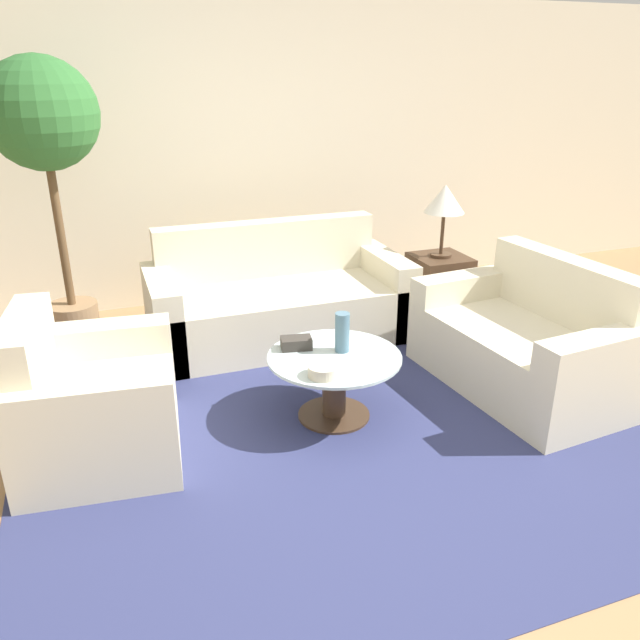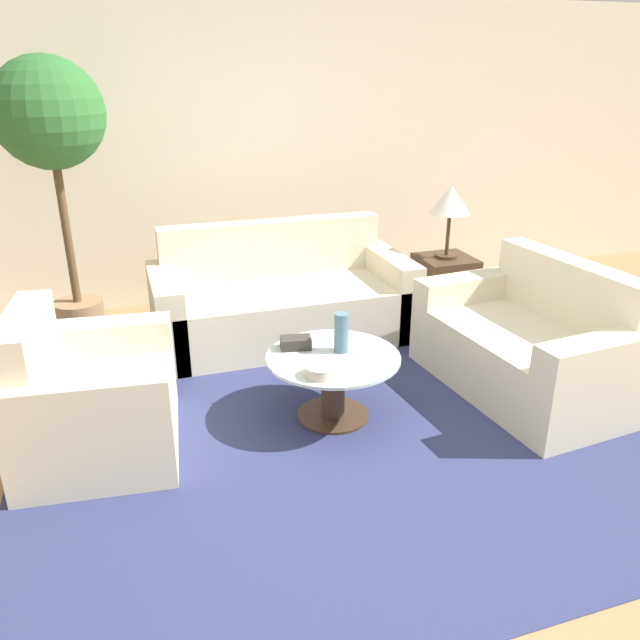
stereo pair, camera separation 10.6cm
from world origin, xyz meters
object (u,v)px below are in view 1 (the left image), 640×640
object	(u,v)px
book_stack	(296,343)
loveseat	(529,345)
sofa_main	(277,302)
potted_plant	(45,139)
coffee_table	(334,377)
armchair	(88,407)
table_lamp	(445,201)
vase	(342,332)
bowl	(323,371)

from	to	relation	value
book_stack	loveseat	bearing A→B (deg)	2.21
loveseat	sofa_main	bearing A→B (deg)	-140.73
potted_plant	loveseat	bearing A→B (deg)	-29.76
coffee_table	armchair	bearing A→B (deg)	175.81
table_lamp	potted_plant	world-z (taller)	potted_plant
coffee_table	vase	xyz separation A→B (m)	(0.07, 0.05, 0.27)
potted_plant	vase	xyz separation A→B (m)	(1.55, -1.54, -1.02)
potted_plant	book_stack	xyz separation A→B (m)	(1.30, -1.41, -1.11)
vase	armchair	bearing A→B (deg)	177.79
bowl	coffee_table	bearing A→B (deg)	55.51
vase	book_stack	xyz separation A→B (m)	(-0.25, 0.13, -0.09)
loveseat	book_stack	xyz separation A→B (m)	(-1.56, 0.23, 0.16)
table_lamp	potted_plant	xyz separation A→B (m)	(-2.90, 0.37, 0.55)
table_lamp	bowl	bearing A→B (deg)	-137.57
table_lamp	coffee_table	bearing A→B (deg)	-139.47
sofa_main	table_lamp	size ratio (longest dim) A/B	3.36
armchair	bowl	xyz separation A→B (m)	(1.25, -0.33, 0.16)
table_lamp	potted_plant	distance (m)	2.97
armchair	vase	size ratio (longest dim) A/B	4.26
coffee_table	bowl	bearing A→B (deg)	-124.49
bowl	table_lamp	bearing A→B (deg)	42.43
sofa_main	loveseat	size ratio (longest dim) A/B	1.32
sofa_main	armchair	xyz separation A→B (m)	(-1.44, -1.23, 0.00)
sofa_main	bowl	xyz separation A→B (m)	(-0.19, -1.56, 0.16)
armchair	table_lamp	distance (m)	3.12
loveseat	armchair	bearing A→B (deg)	-98.14
loveseat	bowl	distance (m)	1.55
potted_plant	vase	bearing A→B (deg)	-44.91
book_stack	sofa_main	bearing A→B (deg)	89.88
armchair	table_lamp	bearing A→B (deg)	-62.32
loveseat	potted_plant	world-z (taller)	potted_plant
loveseat	vase	xyz separation A→B (m)	(-1.31, 0.09, 0.25)
coffee_table	potted_plant	size ratio (longest dim) A/B	0.38
sofa_main	armchair	world-z (taller)	sofa_main
loveseat	coffee_table	world-z (taller)	loveseat
vase	book_stack	world-z (taller)	vase
bowl	vase	bearing A→B (deg)	50.74
potted_plant	vase	size ratio (longest dim) A/B	8.59
sofa_main	coffee_table	size ratio (longest dim) A/B	2.46
sofa_main	potted_plant	xyz separation A→B (m)	(-1.51, 0.26, 1.27)
loveseat	table_lamp	xyz separation A→B (m)	(0.04, 1.26, 0.73)
bowl	book_stack	xyz separation A→B (m)	(-0.03, 0.40, 0.00)
potted_plant	bowl	world-z (taller)	potted_plant
loveseat	coffee_table	distance (m)	1.38
bowl	potted_plant	bearing A→B (deg)	126.15
loveseat	vase	distance (m)	1.34
bowl	book_stack	bearing A→B (deg)	93.64
bowl	loveseat	bearing A→B (deg)	6.58
potted_plant	bowl	size ratio (longest dim) A/B	12.06
coffee_table	vase	distance (m)	0.28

